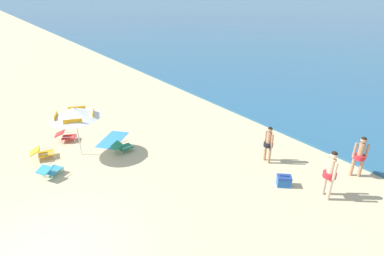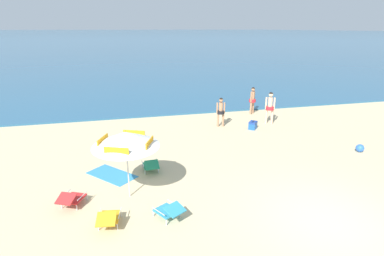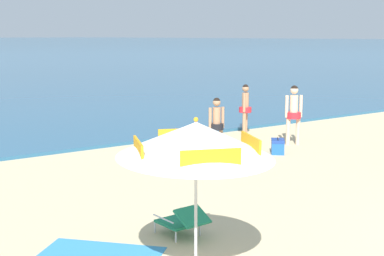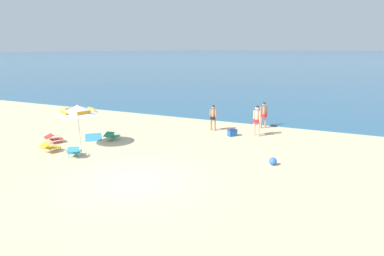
# 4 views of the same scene
# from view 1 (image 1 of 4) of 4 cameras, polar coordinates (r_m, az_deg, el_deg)

# --- Properties ---
(beach_umbrella_striped_main) EXTENTS (2.29, 2.30, 2.22)m
(beach_umbrella_striped_main) POSITION_cam_1_polar(r_m,az_deg,el_deg) (13.09, -21.46, 2.67)
(beach_umbrella_striped_main) COLOR silver
(beach_umbrella_striped_main) RESTS_ON ground
(lounge_chair_under_umbrella) EXTENTS (0.85, 1.01, 0.51)m
(lounge_chair_under_umbrella) POSITION_cam_1_polar(r_m,az_deg,el_deg) (15.21, -22.90, -1.37)
(lounge_chair_under_umbrella) COLOR red
(lounge_chair_under_umbrella) RESTS_ON ground
(lounge_chair_beside_umbrella) EXTENTS (0.68, 0.96, 0.52)m
(lounge_chair_beside_umbrella) POSITION_cam_1_polar(r_m,az_deg,el_deg) (14.08, -26.63, -4.21)
(lounge_chair_beside_umbrella) COLOR gold
(lounge_chair_beside_umbrella) RESTS_ON ground
(lounge_chair_facing_sea) EXTENTS (0.89, 1.01, 0.50)m
(lounge_chair_facing_sea) POSITION_cam_1_polar(r_m,az_deg,el_deg) (12.64, -25.45, -7.23)
(lounge_chair_facing_sea) COLOR teal
(lounge_chair_facing_sea) RESTS_ON ground
(lounge_chair_spare_folded) EXTENTS (0.61, 0.92, 0.52)m
(lounge_chair_spare_folded) POSITION_cam_1_polar(r_m,az_deg,el_deg) (13.42, -13.15, -3.44)
(lounge_chair_spare_folded) COLOR #1E7F56
(lounge_chair_spare_folded) RESTS_ON ground
(person_standing_near_shore) EXTENTS (0.46, 0.39, 1.58)m
(person_standing_near_shore) POSITION_cam_1_polar(r_m,az_deg,el_deg) (12.46, 14.38, -2.56)
(person_standing_near_shore) COLOR tan
(person_standing_near_shore) RESTS_ON ground
(person_standing_beside) EXTENTS (0.41, 0.41, 1.66)m
(person_standing_beside) POSITION_cam_1_polar(r_m,az_deg,el_deg) (12.73, 29.34, -4.31)
(person_standing_beside) COLOR tan
(person_standing_beside) RESTS_ON ground
(person_wading_in) EXTENTS (0.48, 0.43, 1.77)m
(person_wading_in) POSITION_cam_1_polar(r_m,az_deg,el_deg) (10.98, 24.84, -7.48)
(person_wading_in) COLOR beige
(person_wading_in) RESTS_ON ground
(cooler_box) EXTENTS (0.59, 0.60, 0.43)m
(cooler_box) POSITION_cam_1_polar(r_m,az_deg,el_deg) (11.46, 17.10, -9.60)
(cooler_box) COLOR #1E56A8
(cooler_box) RESTS_ON ground
(beach_towel) EXTENTS (1.87, 1.94, 0.01)m
(beach_towel) POSITION_cam_1_polar(r_m,az_deg,el_deg) (14.76, -14.89, -2.12)
(beach_towel) COLOR #3384BC
(beach_towel) RESTS_ON ground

